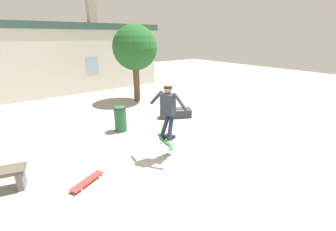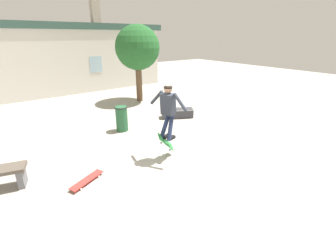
{
  "view_description": "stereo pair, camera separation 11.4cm",
  "coord_description": "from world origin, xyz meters",
  "px_view_note": "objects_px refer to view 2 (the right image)",
  "views": [
    {
      "loc": [
        -3.24,
        -3.9,
        3.16
      ],
      "look_at": [
        0.06,
        0.38,
        1.23
      ],
      "focal_mm": 24.0,
      "sensor_mm": 36.0,
      "label": 1
    },
    {
      "loc": [
        -3.15,
        -3.96,
        3.16
      ],
      "look_at": [
        0.06,
        0.38,
        1.23
      ],
      "focal_mm": 24.0,
      "sensor_mm": 36.0,
      "label": 2
    }
  ],
  "objects_px": {
    "skater": "(168,107)",
    "skateboard_flipping": "(166,142)",
    "tree_right": "(138,48)",
    "skateboard_resting": "(87,180)",
    "trash_bin": "(122,118)",
    "skate_ledge": "(177,113)"
  },
  "relations": [
    {
      "from": "skater",
      "to": "skateboard_flipping",
      "type": "relative_size",
      "value": 2.07
    },
    {
      "from": "tree_right",
      "to": "skateboard_resting",
      "type": "bearing_deg",
      "value": -129.81
    },
    {
      "from": "trash_bin",
      "to": "skateboard_flipping",
      "type": "height_order",
      "value": "trash_bin"
    },
    {
      "from": "skateboard_flipping",
      "to": "skateboard_resting",
      "type": "relative_size",
      "value": 0.82
    },
    {
      "from": "tree_right",
      "to": "trash_bin",
      "type": "distance_m",
      "value": 4.4
    },
    {
      "from": "skateboard_flipping",
      "to": "skateboard_resting",
      "type": "bearing_deg",
      "value": 158.78
    },
    {
      "from": "trash_bin",
      "to": "skate_ledge",
      "type": "bearing_deg",
      "value": -2.38
    },
    {
      "from": "skate_ledge",
      "to": "skateboard_flipping",
      "type": "distance_m",
      "value": 3.28
    },
    {
      "from": "tree_right",
      "to": "trash_bin",
      "type": "relative_size",
      "value": 4.19
    },
    {
      "from": "tree_right",
      "to": "skater",
      "type": "bearing_deg",
      "value": -112.33
    },
    {
      "from": "trash_bin",
      "to": "skateboard_resting",
      "type": "distance_m",
      "value": 3.02
    },
    {
      "from": "skater",
      "to": "skateboard_resting",
      "type": "distance_m",
      "value": 2.55
    },
    {
      "from": "trash_bin",
      "to": "skateboard_flipping",
      "type": "distance_m",
      "value": 2.45
    },
    {
      "from": "trash_bin",
      "to": "skateboard_resting",
      "type": "relative_size",
      "value": 1.03
    },
    {
      "from": "skate_ledge",
      "to": "trash_bin",
      "type": "bearing_deg",
      "value": -153.28
    },
    {
      "from": "skate_ledge",
      "to": "skater",
      "type": "height_order",
      "value": "skater"
    },
    {
      "from": "skateboard_flipping",
      "to": "skate_ledge",
      "type": "bearing_deg",
      "value": 29.51
    },
    {
      "from": "skater",
      "to": "skateboard_resting",
      "type": "height_order",
      "value": "skater"
    },
    {
      "from": "tree_right",
      "to": "trash_bin",
      "type": "xyz_separation_m",
      "value": [
        -2.42,
        -3.0,
        -2.13
      ]
    },
    {
      "from": "tree_right",
      "to": "trash_bin",
      "type": "bearing_deg",
      "value": -128.82
    },
    {
      "from": "tree_right",
      "to": "skater",
      "type": "xyz_separation_m",
      "value": [
        -2.25,
        -5.48,
        -1.14
      ]
    },
    {
      "from": "skater",
      "to": "skateboard_resting",
      "type": "bearing_deg",
      "value": 158.13
    }
  ]
}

